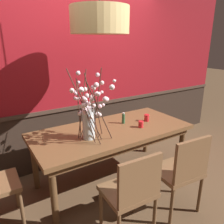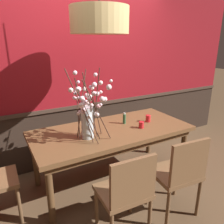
{
  "view_description": "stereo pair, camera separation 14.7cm",
  "coord_description": "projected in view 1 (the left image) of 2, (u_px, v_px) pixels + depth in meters",
  "views": [
    {
      "loc": [
        -1.38,
        -2.16,
        1.81
      ],
      "look_at": [
        0.0,
        0.0,
        0.97
      ],
      "focal_mm": 35.39,
      "sensor_mm": 36.0,
      "label": 1
    },
    {
      "loc": [
        -1.26,
        -2.24,
        1.81
      ],
      "look_at": [
        0.0,
        0.0,
        0.97
      ],
      "focal_mm": 35.39,
      "sensor_mm": 36.0,
      "label": 2
    }
  ],
  "objects": [
    {
      "name": "ground_plane",
      "position": [
        112.0,
        179.0,
        3.01
      ],
      "size": [
        24.0,
        24.0,
        0.0
      ],
      "primitive_type": "plane",
      "color": "brown"
    },
    {
      "name": "dining_table",
      "position": [
        112.0,
        135.0,
        2.8
      ],
      "size": [
        1.99,
        0.91,
        0.74
      ],
      "color": "brown",
      "rests_on": "ground"
    },
    {
      "name": "vase_with_blossoms",
      "position": [
        89.0,
        116.0,
        2.41
      ],
      "size": [
        0.46,
        0.57,
        0.81
      ],
      "color": "silver",
      "rests_on": "dining_table"
    },
    {
      "name": "chair_near_side_right",
      "position": [
        181.0,
        170.0,
        2.29
      ],
      "size": [
        0.49,
        0.47,
        0.92
      ],
      "color": "brown",
      "rests_on": "ground"
    },
    {
      "name": "condiment_bottle",
      "position": [
        123.0,
        118.0,
        2.94
      ],
      "size": [
        0.04,
        0.04,
        0.15
      ],
      "color": "#2D5633",
      "rests_on": "dining_table"
    },
    {
      "name": "chair_near_side_left",
      "position": [
        132.0,
        190.0,
        2.0
      ],
      "size": [
        0.48,
        0.43,
        0.9
      ],
      "color": "brown",
      "rests_on": "ground"
    },
    {
      "name": "chair_far_side_right",
      "position": [
        100.0,
        120.0,
        3.69
      ],
      "size": [
        0.44,
        0.41,
        0.97
      ],
      "color": "brown",
      "rests_on": "ground"
    },
    {
      "name": "candle_holder_nearer_edge",
      "position": [
        147.0,
        118.0,
        3.03
      ],
      "size": [
        0.07,
        0.07,
        0.09
      ],
      "color": "red",
      "rests_on": "dining_table"
    },
    {
      "name": "pendant_lamp",
      "position": [
        100.0,
        20.0,
        2.32
      ],
      "size": [
        0.63,
        0.63,
        0.98
      ],
      "color": "tan"
    },
    {
      "name": "back_wall",
      "position": [
        83.0,
        68.0,
        3.19
      ],
      "size": [
        5.69,
        0.14,
        2.85
      ],
      "color": "#2D2119",
      "rests_on": "ground"
    },
    {
      "name": "candle_holder_nearer_center",
      "position": [
        141.0,
        124.0,
        2.82
      ],
      "size": [
        0.07,
        0.07,
        0.08
      ],
      "color": "red",
      "rests_on": "dining_table"
    }
  ]
}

